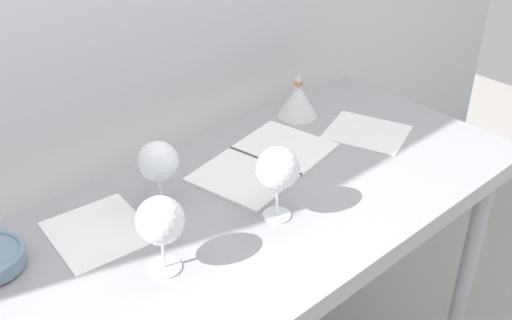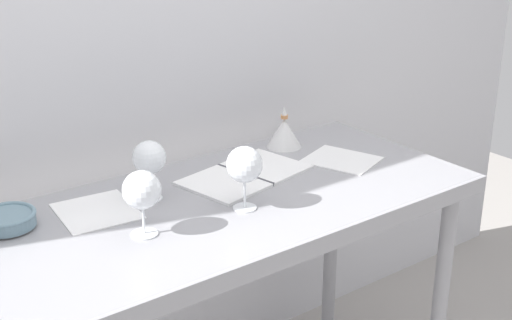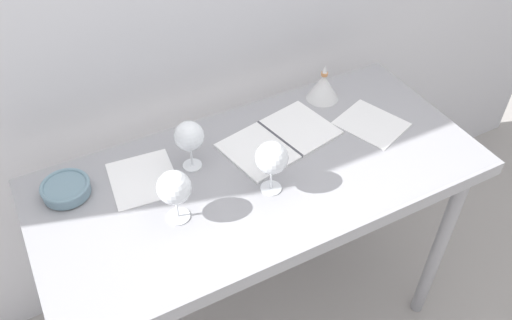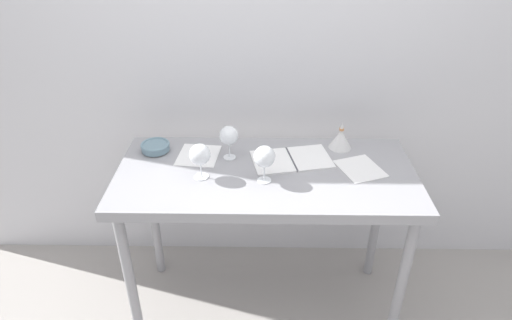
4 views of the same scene
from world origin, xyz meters
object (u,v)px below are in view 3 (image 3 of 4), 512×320
object	(u,v)px
wine_glass_near_left	(174,189)
tasting_bowl	(66,189)
wine_glass_far_left	(189,137)
decanter_funnel	(323,87)
open_notebook	(279,139)
tasting_sheet_upper	(371,124)
wine_glass_near_center	(272,159)
tasting_sheet_lower	(143,179)

from	to	relation	value
wine_glass_near_left	tasting_bowl	size ratio (longest dim) A/B	1.16
wine_glass_far_left	decanter_funnel	size ratio (longest dim) A/B	1.20
decanter_funnel	open_notebook	bearing A→B (deg)	-152.65
tasting_sheet_upper	open_notebook	bearing A→B (deg)	146.30
wine_glass_near_left	open_notebook	xyz separation A→B (m)	(0.42, 0.16, -0.11)
open_notebook	tasting_bowl	distance (m)	0.68
wine_glass_far_left	open_notebook	distance (m)	0.32
open_notebook	tasting_sheet_upper	bearing A→B (deg)	-24.72
wine_glass_near_center	wine_glass_far_left	bearing A→B (deg)	130.03
wine_glass_far_left	tasting_sheet_lower	xyz separation A→B (m)	(-0.16, 0.02, -0.12)
wine_glass_near_center	decanter_funnel	distance (m)	0.50
wine_glass_near_left	tasting_sheet_lower	bearing A→B (deg)	101.35
wine_glass_near_left	tasting_sheet_lower	world-z (taller)	wine_glass_near_left
wine_glass_near_center	wine_glass_far_left	xyz separation A→B (m)	(-0.17, 0.20, -0.00)
wine_glass_far_left	open_notebook	world-z (taller)	wine_glass_far_left
wine_glass_far_left	decanter_funnel	distance (m)	0.57
open_notebook	tasting_sheet_lower	distance (m)	0.46
wine_glass_near_left	wine_glass_near_center	size ratio (longest dim) A/B	0.96
wine_glass_near_center	decanter_funnel	bearing A→B (deg)	39.05
wine_glass_near_left	tasting_sheet_upper	size ratio (longest dim) A/B	0.79
wine_glass_near_center	tasting_sheet_upper	distance (m)	0.48
tasting_sheet_upper	tasting_bowl	size ratio (longest dim) A/B	1.47
wine_glass_near_center	open_notebook	world-z (taller)	wine_glass_near_center
tasting_bowl	tasting_sheet_lower	bearing A→B (deg)	-10.94
wine_glass_near_center	tasting_sheet_lower	xyz separation A→B (m)	(-0.33, 0.22, -0.12)
decanter_funnel	tasting_sheet_lower	bearing A→B (deg)	-172.37
wine_glass_near_center	wine_glass_far_left	distance (m)	0.26
tasting_sheet_upper	wine_glass_near_left	bearing A→B (deg)	165.80
decanter_funnel	wine_glass_near_center	bearing A→B (deg)	-140.95
tasting_sheet_lower	wine_glass_near_left	bearing A→B (deg)	-72.96
wine_glass_near_center	wine_glass_near_left	bearing A→B (deg)	174.92
tasting_sheet_lower	decanter_funnel	bearing A→B (deg)	13.32
tasting_sheet_upper	decanter_funnel	world-z (taller)	decanter_funnel
wine_glass_near_left	open_notebook	world-z (taller)	wine_glass_near_left
wine_glass_far_left	tasting_sheet_upper	bearing A→B (deg)	-8.62
open_notebook	wine_glass_near_center	bearing A→B (deg)	-137.72
tasting_sheet_upper	tasting_bowl	distance (m)	1.01
wine_glass_far_left	tasting_sheet_upper	xyz separation A→B (m)	(0.62, -0.09, -0.12)
wine_glass_near_left	wine_glass_far_left	size ratio (longest dim) A/B	1.00
wine_glass_near_center	tasting_sheet_lower	bearing A→B (deg)	146.19
wine_glass_near_center	wine_glass_far_left	world-z (taller)	wine_glass_near_center
wine_glass_near_left	wine_glass_near_center	xyz separation A→B (m)	(0.29, -0.03, 0.01)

